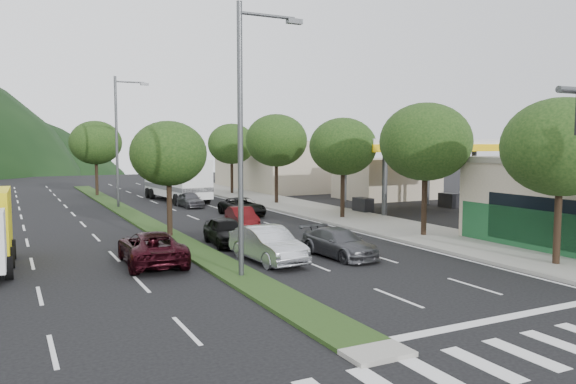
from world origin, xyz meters
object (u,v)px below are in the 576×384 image
tree_r_a (561,147)px  car_queue_b (339,243)px  tree_med_near (168,154)px  tree_med_far (96,143)px  suv_maroon (152,248)px  car_queue_e (190,199)px  sedan_silver (268,244)px  streetlight_near (245,126)px  car_queue_a (226,231)px  tree_r_d (276,141)px  car_queue_d (242,207)px  car_queue_c (242,217)px  tree_r_c (343,147)px  tree_r_b (425,142)px  tree_r_e (232,144)px  streetlight_mid (119,135)px  motorhome (176,179)px

tree_r_a → car_queue_b: tree_r_a is taller
tree_med_near → tree_med_far: tree_med_far is taller
suv_maroon → car_queue_e: bearing=-107.9°
suv_maroon → tree_med_near: bearing=-108.1°
sedan_silver → tree_r_a: bearing=-35.6°
streetlight_near → car_queue_a: size_ratio=2.52×
tree_r_d → suv_maroon: size_ratio=1.45×
car_queue_d → car_queue_b: bearing=-99.1°
tree_r_a → car_queue_c: 17.76m
tree_r_c → car_queue_e: bearing=121.7°
tree_r_d → car_queue_c: size_ratio=1.97×
tree_r_c → tree_r_d: tree_r_d is taller
tree_r_c → tree_med_far: bearing=116.6°
tree_r_d → car_queue_d: 8.72m
car_queue_a → car_queue_d: size_ratio=0.89×
tree_r_b → car_queue_e: (-6.91, 19.19, -4.43)m
car_queue_b → car_queue_d: 15.08m
sedan_silver → suv_maroon: sedan_silver is taller
tree_r_b → tree_med_far: size_ratio=1.00×
suv_maroon → car_queue_a: (4.29, 2.79, -0.01)m
tree_r_c → tree_r_e: size_ratio=0.97×
streetlight_mid → car_queue_b: 24.39m
tree_r_d → tree_r_a: bearing=-90.0°
tree_med_far → sedan_silver: size_ratio=1.54×
sedan_silver → tree_r_b: bearing=6.7°
tree_r_b → motorhome: tree_r_b is taller
tree_med_near → streetlight_mid: streetlight_mid is taller
tree_r_a → tree_med_near: bearing=130.6°
car_queue_c → streetlight_mid: bearing=116.1°
tree_med_far → car_queue_e: 14.47m
tree_med_near → motorhome: 19.30m
tree_r_a → streetlight_near: 12.48m
tree_r_e → car_queue_c: 22.00m
tree_r_b → tree_r_c: size_ratio=1.07×
tree_r_a → motorhome: size_ratio=0.69×
tree_r_c → car_queue_a: 12.12m
tree_r_d → car_queue_b: 21.89m
tree_r_a → car_queue_d: (-5.18, 20.67, -4.20)m
tree_r_b → streetlight_near: size_ratio=0.69×
tree_r_e → streetlight_mid: bearing=-149.3°
tree_r_c → tree_r_d: size_ratio=0.90×
suv_maroon → car_queue_e: (7.48, 19.31, -0.08)m
tree_med_far → car_queue_c: tree_med_far is taller
tree_med_far → car_queue_b: bearing=-81.2°
tree_r_a → car_queue_b: bearing=139.8°
tree_r_d → car_queue_c: tree_r_d is taller
tree_med_far → streetlight_near: 36.01m
tree_r_d → motorhome: (-6.50, 6.33, -3.25)m
sedan_silver → car_queue_c: size_ratio=1.24×
tree_med_near → car_queue_d: (6.82, 6.67, -3.81)m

